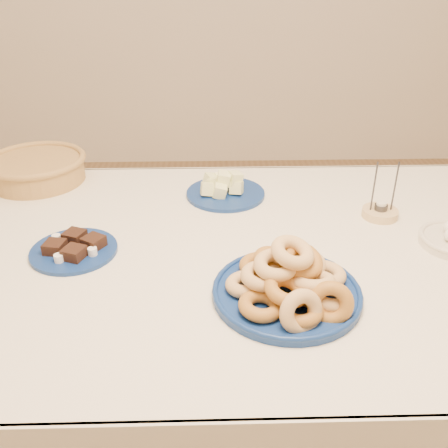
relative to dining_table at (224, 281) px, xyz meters
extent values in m
plane|color=brown|center=(0.00, 0.00, -0.64)|extent=(5.00, 5.00, 0.00)
cylinder|color=brown|center=(-0.70, 0.40, -0.28)|extent=(0.06, 0.06, 0.72)
cylinder|color=brown|center=(0.70, 0.40, -0.28)|extent=(0.06, 0.06, 0.72)
cube|color=white|center=(0.00, 0.00, 0.10)|extent=(1.70, 1.10, 0.02)
cube|color=white|center=(0.00, 0.55, -0.03)|extent=(1.70, 0.01, 0.28)
cylinder|color=navy|center=(0.14, -0.21, 0.11)|extent=(0.41, 0.41, 0.02)
torus|color=navy|center=(0.14, -0.21, 0.12)|extent=(0.41, 0.41, 0.01)
torus|color=tan|center=(0.23, -0.17, 0.14)|extent=(0.11, 0.11, 0.04)
torus|color=#915A20|center=(0.16, -0.13, 0.14)|extent=(0.14, 0.14, 0.03)
torus|color=#915A20|center=(0.08, -0.13, 0.14)|extent=(0.11, 0.10, 0.03)
torus|color=tan|center=(0.05, -0.21, 0.14)|extent=(0.14, 0.14, 0.04)
torus|color=#915A20|center=(0.07, -0.29, 0.14)|extent=(0.11, 0.11, 0.04)
torus|color=#915A20|center=(0.15, -0.30, 0.14)|extent=(0.14, 0.14, 0.04)
torus|color=tan|center=(0.22, -0.26, 0.14)|extent=(0.14, 0.14, 0.04)
torus|color=tan|center=(0.18, -0.17, 0.17)|extent=(0.11, 0.11, 0.04)
torus|color=#915A20|center=(0.11, -0.16, 0.17)|extent=(0.11, 0.11, 0.05)
torus|color=tan|center=(0.08, -0.22, 0.17)|extent=(0.14, 0.14, 0.04)
torus|color=#915A20|center=(0.12, -0.27, 0.17)|extent=(0.13, 0.12, 0.05)
torus|color=tan|center=(0.19, -0.24, 0.17)|extent=(0.10, 0.11, 0.05)
torus|color=#915A20|center=(0.17, -0.21, 0.20)|extent=(0.14, 0.14, 0.07)
torus|color=tan|center=(0.11, -0.22, 0.20)|extent=(0.11, 0.11, 0.04)
torus|color=tan|center=(0.14, -0.21, 0.22)|extent=(0.14, 0.14, 0.06)
torus|color=tan|center=(0.15, -0.33, 0.15)|extent=(0.11, 0.09, 0.10)
torus|color=#915A20|center=(0.21, -0.30, 0.15)|extent=(0.11, 0.08, 0.10)
cylinder|color=navy|center=(0.01, 0.32, 0.11)|extent=(0.31, 0.31, 0.01)
cube|color=#E8F299|center=(0.05, 0.31, 0.14)|extent=(0.05, 0.06, 0.05)
cube|color=#E8F299|center=(0.04, 0.38, 0.14)|extent=(0.04, 0.04, 0.05)
cube|color=#E8F299|center=(-0.04, 0.30, 0.14)|extent=(0.05, 0.05, 0.05)
cube|color=#E8F299|center=(0.04, 0.32, 0.17)|extent=(0.06, 0.05, 0.05)
cube|color=#E8F299|center=(-0.02, 0.34, 0.14)|extent=(0.06, 0.06, 0.05)
cube|color=#E8F299|center=(0.01, 0.36, 0.14)|extent=(0.05, 0.05, 0.04)
cube|color=#E8F299|center=(-0.03, 0.37, 0.14)|extent=(0.06, 0.05, 0.05)
cube|color=#E8F299|center=(0.01, 0.32, 0.17)|extent=(0.05, 0.05, 0.05)
cube|color=#E8F299|center=(0.00, 0.28, 0.14)|extent=(0.05, 0.04, 0.05)
cube|color=#E8F299|center=(0.00, 0.38, 0.14)|extent=(0.06, 0.06, 0.05)
cube|color=#E8F299|center=(0.01, 0.32, 0.17)|extent=(0.04, 0.04, 0.05)
cylinder|color=navy|center=(-0.39, -0.01, 0.11)|extent=(0.29, 0.29, 0.01)
cube|color=black|center=(-0.43, -0.02, 0.13)|extent=(0.06, 0.06, 0.03)
cube|color=black|center=(-0.38, -0.05, 0.13)|extent=(0.06, 0.06, 0.03)
cube|color=black|center=(-0.39, 0.03, 0.13)|extent=(0.06, 0.06, 0.03)
cube|color=black|center=(-0.34, 0.00, 0.13)|extent=(0.07, 0.07, 0.03)
cylinder|color=white|center=(-0.44, 0.03, 0.13)|extent=(0.03, 0.03, 0.02)
cylinder|color=white|center=(-0.41, -0.07, 0.13)|extent=(0.03, 0.03, 0.02)
cylinder|color=white|center=(-0.33, -0.04, 0.13)|extent=(0.03, 0.03, 0.02)
cylinder|color=olive|center=(-0.62, 0.45, 0.14)|extent=(0.37, 0.37, 0.07)
torus|color=olive|center=(-0.62, 0.45, 0.18)|extent=(0.39, 0.39, 0.02)
cylinder|color=tan|center=(0.46, 0.16, 0.12)|extent=(0.11, 0.11, 0.02)
cylinder|color=#3D3C41|center=(0.46, 0.16, 0.14)|extent=(0.04, 0.04, 0.02)
cylinder|color=white|center=(0.46, 0.16, 0.15)|extent=(0.03, 0.03, 0.01)
cylinder|color=#3D3C41|center=(0.43, 0.16, 0.20)|extent=(0.01, 0.01, 0.15)
cylinder|color=#3D3C41|center=(0.49, 0.16, 0.20)|extent=(0.01, 0.01, 0.15)
camera|label=1|loc=(-0.03, -1.12, 0.80)|focal=40.00mm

